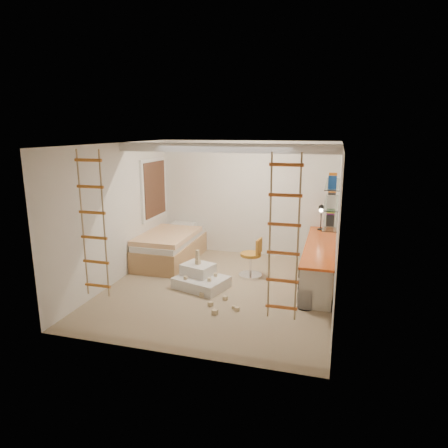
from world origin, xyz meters
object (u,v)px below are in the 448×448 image
(bed, at_px, (171,247))
(play_platform, at_px, (200,279))
(desk, at_px, (319,261))
(swivel_chair, at_px, (252,263))

(bed, xyz_separation_m, play_platform, (1.11, -1.21, -0.18))
(bed, relative_size, play_platform, 1.90)
(desk, xyz_separation_m, play_platform, (-2.09, -0.85, -0.25))
(desk, relative_size, play_platform, 2.66)
(swivel_chair, bearing_deg, desk, 4.17)
(bed, distance_m, swivel_chair, 1.97)
(bed, distance_m, play_platform, 1.65)
(bed, bearing_deg, swivel_chair, -13.45)
(bed, bearing_deg, play_platform, -47.52)
(desk, bearing_deg, play_platform, -157.96)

